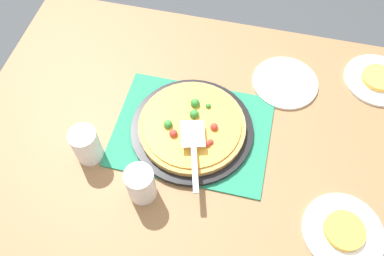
# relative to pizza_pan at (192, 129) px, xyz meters

# --- Properties ---
(ground_plane) EXTENTS (8.00, 8.00, 0.00)m
(ground_plane) POSITION_rel_pizza_pan_xyz_m (0.00, 0.00, -0.76)
(ground_plane) COLOR #3D4247
(dining_table) EXTENTS (1.40, 1.00, 0.75)m
(dining_table) POSITION_rel_pizza_pan_xyz_m (0.00, 0.00, -0.12)
(dining_table) COLOR olive
(dining_table) RESTS_ON ground_plane
(placemat) EXTENTS (0.48, 0.36, 0.01)m
(placemat) POSITION_rel_pizza_pan_xyz_m (0.00, 0.00, -0.01)
(placemat) COLOR #237F5B
(placemat) RESTS_ON dining_table
(pizza_pan) EXTENTS (0.38, 0.38, 0.01)m
(pizza_pan) POSITION_rel_pizza_pan_xyz_m (0.00, 0.00, 0.00)
(pizza_pan) COLOR black
(pizza_pan) RESTS_ON placemat
(pizza) EXTENTS (0.33, 0.33, 0.05)m
(pizza) POSITION_rel_pizza_pan_xyz_m (0.00, -0.00, 0.02)
(pizza) COLOR tan
(pizza) RESTS_ON pizza_pan
(plate_near_left) EXTENTS (0.22, 0.22, 0.01)m
(plate_near_left) POSITION_rel_pizza_pan_xyz_m (-0.47, 0.22, -0.01)
(plate_near_left) COLOR white
(plate_near_left) RESTS_ON dining_table
(plate_far_right) EXTENTS (0.22, 0.22, 0.01)m
(plate_far_right) POSITION_rel_pizza_pan_xyz_m (-0.57, -0.34, -0.01)
(plate_far_right) COLOR white
(plate_far_right) RESTS_ON dining_table
(plate_side) EXTENTS (0.22, 0.22, 0.01)m
(plate_side) POSITION_rel_pizza_pan_xyz_m (-0.26, -0.26, -0.01)
(plate_side) COLOR white
(plate_side) RESTS_ON dining_table
(served_slice_left) EXTENTS (0.11, 0.11, 0.02)m
(served_slice_left) POSITION_rel_pizza_pan_xyz_m (-0.47, 0.22, 0.01)
(served_slice_left) COLOR gold
(served_slice_left) RESTS_ON plate_near_left
(served_slice_right) EXTENTS (0.11, 0.11, 0.02)m
(served_slice_right) POSITION_rel_pizza_pan_xyz_m (-0.57, -0.34, 0.01)
(served_slice_right) COLOR #EAB747
(served_slice_right) RESTS_ON plate_far_right
(cup_near) EXTENTS (0.08, 0.08, 0.12)m
(cup_near) POSITION_rel_pizza_pan_xyz_m (0.28, 0.15, 0.05)
(cup_near) COLOR white
(cup_near) RESTS_ON dining_table
(cup_far) EXTENTS (0.08, 0.08, 0.12)m
(cup_far) POSITION_rel_pizza_pan_xyz_m (0.09, 0.23, 0.05)
(cup_far) COLOR white
(cup_far) RESTS_ON dining_table
(pizza_server) EXTENTS (0.10, 0.23, 0.01)m
(pizza_server) POSITION_rel_pizza_pan_xyz_m (-0.03, 0.09, 0.06)
(pizza_server) COLOR silver
(pizza_server) RESTS_ON pizza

